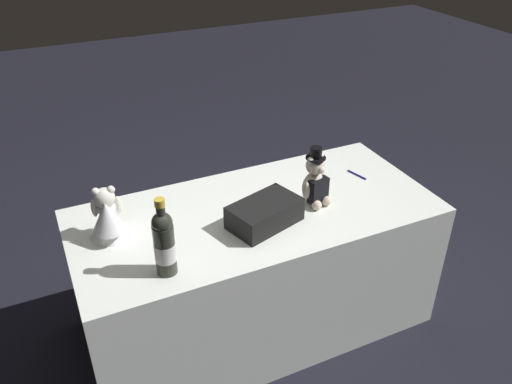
{
  "coord_description": "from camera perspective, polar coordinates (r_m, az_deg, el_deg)",
  "views": [
    {
      "loc": [
        -0.86,
        -1.85,
        2.07
      ],
      "look_at": [
        0.0,
        0.0,
        0.82
      ],
      "focal_mm": 36.55,
      "sensor_mm": 36.0,
      "label": 1
    }
  ],
  "objects": [
    {
      "name": "ground_plane",
      "position": [
        2.91,
        0.0,
        -13.85
      ],
      "size": [
        12.0,
        12.0,
        0.0
      ],
      "primitive_type": "plane",
      "color": "black"
    },
    {
      "name": "reception_table",
      "position": [
        2.67,
        0.0,
        -8.43
      ],
      "size": [
        1.72,
        0.79,
        0.72
      ],
      "primitive_type": "cube",
      "color": "white",
      "rests_on": "ground_plane"
    },
    {
      "name": "teddy_bear_groom",
      "position": [
        2.46,
        6.52,
        1.05
      ],
      "size": [
        0.15,
        0.14,
        0.29
      ],
      "color": "beige",
      "rests_on": "reception_table"
    },
    {
      "name": "teddy_bear_bride",
      "position": [
        2.31,
        -15.94,
        -2.58
      ],
      "size": [
        0.18,
        0.22,
        0.24
      ],
      "color": "white",
      "rests_on": "reception_table"
    },
    {
      "name": "champagne_bottle",
      "position": [
        2.04,
        -10.02,
        -5.46
      ],
      "size": [
        0.08,
        0.08,
        0.34
      ],
      "color": "#2D3127",
      "rests_on": "reception_table"
    },
    {
      "name": "signing_pen",
      "position": [
        2.79,
        10.9,
        1.91
      ],
      "size": [
        0.04,
        0.13,
        0.01
      ],
      "color": "navy",
      "rests_on": "reception_table"
    },
    {
      "name": "gift_case_black",
      "position": [
        2.33,
        0.96,
        -2.36
      ],
      "size": [
        0.36,
        0.28,
        0.11
      ],
      "color": "black",
      "rests_on": "reception_table"
    }
  ]
}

